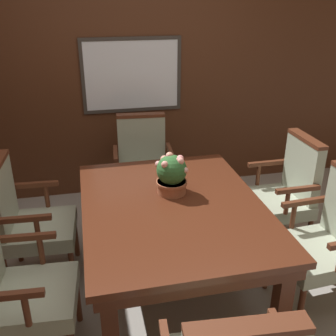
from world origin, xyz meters
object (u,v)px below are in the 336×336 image
object	(u,v)px
chair_right_far	(284,190)
chair_left_near	(13,285)
chair_head_far	(143,164)
potted_plant	(172,174)
dining_table	(173,216)
chair_right_near	(329,237)
chair_left_far	(26,218)

from	to	relation	value
chair_right_far	chair_left_near	xyz separation A→B (m)	(-2.05, -0.73, 0.00)
chair_head_far	potted_plant	world-z (taller)	potted_plant
chair_right_far	chair_head_far	bearing A→B (deg)	-127.14
dining_table	chair_right_near	bearing A→B (deg)	-17.92
chair_left_far	chair_head_far	size ratio (longest dim) A/B	1.00
dining_table	chair_left_far	xyz separation A→B (m)	(-1.01, 0.38, -0.11)
dining_table	chair_right_far	xyz separation A→B (m)	(1.04, 0.37, -0.11)
chair_left_far	potted_plant	xyz separation A→B (m)	(1.04, -0.22, 0.35)
potted_plant	chair_right_far	bearing A→B (deg)	11.52
dining_table	potted_plant	distance (m)	0.29
chair_head_far	potted_plant	bearing A→B (deg)	-82.52
chair_left_near	potted_plant	size ratio (longest dim) A/B	3.27
chair_right_far	chair_left_far	xyz separation A→B (m)	(-2.06, 0.01, 0.00)
dining_table	potted_plant	world-z (taller)	potted_plant
chair_left_near	chair_right_near	bearing A→B (deg)	-85.07
potted_plant	dining_table	bearing A→B (deg)	-100.07
chair_left_far	chair_left_near	bearing A→B (deg)	-176.39
dining_table	chair_left_near	size ratio (longest dim) A/B	1.58
potted_plant	chair_head_far	bearing A→B (deg)	92.85
chair_right_near	potted_plant	size ratio (longest dim) A/B	3.27
dining_table	chair_left_near	bearing A→B (deg)	-160.57
chair_left_near	chair_right_far	bearing A→B (deg)	-66.45
chair_left_near	chair_right_near	xyz separation A→B (m)	(2.02, 0.03, 0.00)
dining_table	chair_right_far	distance (m)	1.11
chair_head_far	chair_left_near	bearing A→B (deg)	-118.49
dining_table	chair_left_far	world-z (taller)	chair_left_far
chair_right_far	chair_right_near	size ratio (longest dim) A/B	1.00
chair_right_far	potted_plant	xyz separation A→B (m)	(-1.02, -0.21, 0.35)
chair_right_far	chair_right_near	world-z (taller)	same
chair_right_far	chair_left_far	world-z (taller)	same
chair_left_near	chair_right_near	size ratio (longest dim) A/B	1.00
chair_head_far	chair_right_near	bearing A→B (deg)	-50.64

